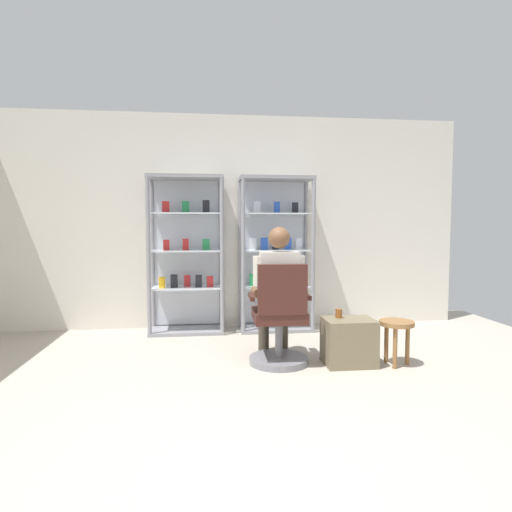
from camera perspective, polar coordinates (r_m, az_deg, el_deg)
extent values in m
plane|color=#B2A899|center=(2.89, 0.32, -22.68)|extent=(7.20, 7.20, 0.00)
cube|color=silver|center=(5.57, -3.45, 4.51)|extent=(6.00, 0.10, 2.70)
cylinder|color=gray|center=(5.12, -14.08, -0.03)|extent=(0.05, 0.05, 1.90)
cylinder|color=gray|center=(5.08, -4.52, 0.04)|extent=(0.05, 0.05, 1.90)
cylinder|color=gray|center=(5.51, -13.54, 0.25)|extent=(0.05, 0.05, 1.90)
cylinder|color=gray|center=(5.48, -4.68, 0.33)|extent=(0.05, 0.05, 1.90)
cube|color=gray|center=(5.30, -9.33, 10.24)|extent=(0.90, 0.45, 0.04)
cube|color=gray|center=(5.42, -9.11, -9.70)|extent=(0.90, 0.45, 0.04)
cube|color=silver|center=(5.49, -9.12, 0.30)|extent=(0.84, 0.02, 1.80)
cube|color=silver|center=(5.32, -9.17, -4.15)|extent=(0.82, 0.39, 0.02)
cube|color=gold|center=(5.29, -12.35, -3.43)|extent=(0.07, 0.04, 0.13)
cube|color=black|center=(5.29, -10.79, -3.27)|extent=(0.08, 0.06, 0.16)
cube|color=red|center=(5.35, -9.09, -3.27)|extent=(0.08, 0.04, 0.14)
cube|color=black|center=(5.27, -7.60, -3.31)|extent=(0.08, 0.05, 0.15)
cube|color=red|center=(5.27, -6.12, -3.39)|extent=(0.08, 0.04, 0.13)
cube|color=silver|center=(5.28, -9.23, 0.70)|extent=(0.82, 0.39, 0.02)
cube|color=red|center=(5.28, -11.80, 1.44)|extent=(0.08, 0.05, 0.13)
cube|color=red|center=(5.30, -9.31, 1.53)|extent=(0.07, 0.04, 0.14)
cube|color=#268C4C|center=(5.29, -6.63, 1.53)|extent=(0.09, 0.05, 0.13)
cube|color=silver|center=(5.27, -9.28, 5.59)|extent=(0.82, 0.39, 0.02)
cube|color=red|center=(5.29, -11.87, 6.38)|extent=(0.08, 0.04, 0.14)
cube|color=#268C4C|center=(5.32, -9.33, 6.43)|extent=(0.09, 0.05, 0.14)
cube|color=black|center=(5.27, -6.63, 6.53)|extent=(0.08, 0.06, 0.15)
cylinder|color=gray|center=(5.09, -1.71, 0.07)|extent=(0.05, 0.05, 1.90)
cylinder|color=gray|center=(5.24, 7.59, 0.14)|extent=(0.05, 0.05, 1.90)
cylinder|color=gray|center=(5.49, -2.07, 0.35)|extent=(0.05, 0.05, 1.90)
cylinder|color=gray|center=(5.62, 6.59, 0.41)|extent=(0.05, 0.05, 1.90)
cube|color=gray|center=(5.37, 2.68, 10.21)|extent=(0.90, 0.45, 0.04)
cube|color=gray|center=(5.48, 2.61, -9.50)|extent=(0.90, 0.45, 0.04)
cube|color=silver|center=(5.56, 2.29, 0.39)|extent=(0.84, 0.02, 1.80)
cube|color=silver|center=(5.39, 2.63, -4.00)|extent=(0.82, 0.39, 0.02)
cube|color=#268C4C|center=(5.34, -0.50, -3.17)|extent=(0.07, 0.05, 0.15)
cube|color=silver|center=(5.32, 1.10, -3.31)|extent=(0.08, 0.04, 0.13)
cube|color=#264CB2|center=(5.34, 2.72, -3.24)|extent=(0.09, 0.04, 0.14)
cube|color=silver|center=(5.42, 4.16, -3.11)|extent=(0.08, 0.05, 0.14)
cube|color=#264CB2|center=(5.38, 5.69, -3.23)|extent=(0.09, 0.04, 0.13)
cube|color=silver|center=(5.34, 2.65, 0.78)|extent=(0.82, 0.39, 0.02)
cube|color=silver|center=(5.30, -0.42, 1.63)|extent=(0.09, 0.05, 0.14)
cube|color=#264CB2|center=(5.30, 1.09, 1.64)|extent=(0.08, 0.05, 0.15)
cube|color=black|center=(5.38, 2.58, 1.57)|extent=(0.08, 0.04, 0.13)
cube|color=#264CB2|center=(5.34, 4.25, 1.66)|extent=(0.09, 0.04, 0.15)
cube|color=silver|center=(5.41, 5.67, 1.63)|extent=(0.08, 0.05, 0.14)
cube|color=silver|center=(5.34, 2.66, 5.61)|extent=(0.82, 0.39, 0.02)
cube|color=silver|center=(5.34, 0.13, 6.48)|extent=(0.09, 0.04, 0.14)
cube|color=#264CB2|center=(5.31, 2.78, 6.45)|extent=(0.08, 0.05, 0.14)
cube|color=black|center=(5.42, 5.21, 6.37)|extent=(0.07, 0.04, 0.14)
cylinder|color=slate|center=(4.20, 3.03, -13.60)|extent=(0.56, 0.56, 0.06)
cylinder|color=slate|center=(4.14, 3.04, -10.90)|extent=(0.07, 0.07, 0.41)
cube|color=#3F1E19|center=(4.09, 3.05, -7.85)|extent=(0.49, 0.49, 0.10)
cube|color=#3F1E19|center=(3.83, 3.52, -4.46)|extent=(0.44, 0.09, 0.45)
cube|color=#3F1E19|center=(4.10, 6.68, -5.27)|extent=(0.05, 0.30, 0.04)
cube|color=#3F1E19|center=(4.02, -0.62, -5.42)|extent=(0.05, 0.30, 0.04)
cylinder|color=#3F382D|center=(4.28, 4.00, -5.95)|extent=(0.15, 0.40, 0.14)
cylinder|color=#3F382D|center=(4.53, 3.58, -9.02)|extent=(0.11, 0.11, 0.56)
cylinder|color=#3F382D|center=(4.25, 1.33, -6.01)|extent=(0.15, 0.40, 0.14)
cylinder|color=#3F382D|center=(4.50, 1.03, -9.08)|extent=(0.11, 0.11, 0.56)
cube|color=beige|center=(4.03, 3.07, -2.97)|extent=(0.37, 0.23, 0.50)
sphere|color=brown|center=(4.00, 3.09, 2.44)|extent=(0.20, 0.20, 0.20)
cylinder|color=beige|center=(4.06, 5.87, -1.94)|extent=(0.09, 0.09, 0.28)
cylinder|color=brown|center=(4.26, 5.39, -4.64)|extent=(0.09, 0.30, 0.08)
cylinder|color=beige|center=(4.00, 0.24, -2.01)|extent=(0.09, 0.09, 0.28)
cylinder|color=brown|center=(4.20, 0.00, -4.74)|extent=(0.09, 0.30, 0.08)
cube|color=#72664C|center=(4.20, 12.19, -11.04)|extent=(0.46, 0.36, 0.43)
cylinder|color=brown|center=(4.17, 10.91, -7.46)|extent=(0.06, 0.06, 0.09)
cylinder|color=olive|center=(4.25, 18.15, -8.44)|extent=(0.32, 0.32, 0.04)
cylinder|color=olive|center=(4.34, 19.43, -11.03)|extent=(0.04, 0.04, 0.38)
cylinder|color=olive|center=(4.36, 16.89, -10.92)|extent=(0.04, 0.04, 0.38)
cylinder|color=olive|center=(4.19, 17.95, -11.55)|extent=(0.04, 0.04, 0.38)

